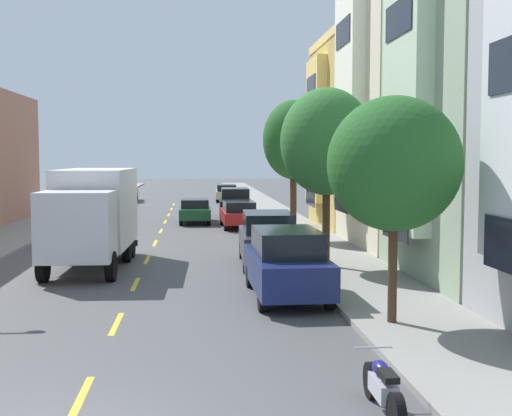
# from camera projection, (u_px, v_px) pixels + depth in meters

# --- Properties ---
(ground_plane) EXTENTS (160.00, 160.00, 0.00)m
(ground_plane) POSITION_uv_depth(u_px,v_px,m) (164.00, 225.00, 38.92)
(ground_plane) COLOR #4C4C4F
(sidewalk_left) EXTENTS (3.20, 120.00, 0.14)m
(sidewalk_left) POSITION_uv_depth(u_px,v_px,m) (28.00, 229.00, 36.31)
(sidewalk_left) COLOR gray
(sidewalk_left) RESTS_ON ground_plane
(sidewalk_right) EXTENTS (3.20, 120.00, 0.14)m
(sidewalk_right) POSITION_uv_depth(u_px,v_px,m) (291.00, 227.00, 37.54)
(sidewalk_right) COLOR gray
(sidewalk_right) RESTS_ON ground_plane
(lane_centerline_dashes) EXTENTS (0.14, 47.20, 0.01)m
(lane_centerline_dashes) POSITION_uv_depth(u_px,v_px,m) (158.00, 236.00, 33.46)
(lane_centerline_dashes) COLOR yellow
(lane_centerline_dashes) RESTS_ON ground_plane
(townhouse_third_cream) EXTENTS (13.25, 7.81, 12.21)m
(townhouse_third_cream) POSITION_uv_depth(u_px,v_px,m) (495.00, 112.00, 29.55)
(townhouse_third_cream) COLOR beige
(townhouse_third_cream) RESTS_ON ground_plane
(townhouse_fourth_mustard) EXTENTS (11.68, 7.81, 10.37)m
(townhouse_fourth_mustard) POSITION_uv_depth(u_px,v_px,m) (418.00, 138.00, 37.51)
(townhouse_fourth_mustard) COLOR tan
(townhouse_fourth_mustard) RESTS_ON ground_plane
(street_tree_nearest) EXTENTS (3.06, 3.06, 5.20)m
(street_tree_nearest) POSITION_uv_depth(u_px,v_px,m) (394.00, 164.00, 15.40)
(street_tree_nearest) COLOR #47331E
(street_tree_nearest) RESTS_ON sidewalk_right
(street_tree_second) EXTENTS (3.22, 3.22, 6.18)m
(street_tree_second) POSITION_uv_depth(u_px,v_px,m) (327.00, 142.00, 23.37)
(street_tree_second) COLOR #47331E
(street_tree_second) RESTS_ON sidewalk_right
(street_tree_third) EXTENTS (2.86, 2.86, 6.43)m
(street_tree_third) POSITION_uv_depth(u_px,v_px,m) (294.00, 140.00, 31.37)
(street_tree_third) COLOR #47331E
(street_tree_third) RESTS_ON sidewalk_right
(delivery_box_truck) EXTENTS (2.58, 7.21, 3.49)m
(delivery_box_truck) POSITION_uv_depth(u_px,v_px,m) (93.00, 213.00, 24.21)
(delivery_box_truck) COLOR white
(delivery_box_truck) RESTS_ON ground_plane
(parked_wagon_red) EXTENTS (1.95, 4.75, 1.50)m
(parked_wagon_red) POSITION_uv_depth(u_px,v_px,m) (238.00, 213.00, 37.56)
(parked_wagon_red) COLOR #AD1E1E
(parked_wagon_red) RESTS_ON ground_plane
(parked_sedan_teal) EXTENTS (1.92, 4.55, 1.43)m
(parked_sedan_teal) POSITION_uv_depth(u_px,v_px,m) (113.00, 199.00, 50.53)
(parked_sedan_teal) COLOR #195B60
(parked_sedan_teal) RESTS_ON ground_plane
(parked_suv_navy) EXTENTS (2.05, 4.84, 1.93)m
(parked_suv_navy) POSITION_uv_depth(u_px,v_px,m) (287.00, 263.00, 18.95)
(parked_suv_navy) COLOR navy
(parked_suv_navy) RESTS_ON ground_plane
(parked_wagon_champagne) EXTENTS (1.93, 4.74, 1.50)m
(parked_wagon_champagne) POSITION_uv_depth(u_px,v_px,m) (226.00, 192.00, 59.01)
(parked_wagon_champagne) COLOR tan
(parked_wagon_champagne) RESTS_ON ground_plane
(parked_pickup_orange) EXTENTS (2.01, 5.30, 1.73)m
(parked_pickup_orange) POSITION_uv_depth(u_px,v_px,m) (124.00, 192.00, 59.36)
(parked_pickup_orange) COLOR orange
(parked_pickup_orange) RESTS_ON ground_plane
(parked_suv_charcoal) EXTENTS (2.07, 4.85, 1.93)m
(parked_suv_charcoal) POSITION_uv_depth(u_px,v_px,m) (268.00, 238.00, 24.65)
(parked_suv_charcoal) COLOR #333338
(parked_suv_charcoal) RESTS_ON ground_plane
(parked_wagon_white) EXTENTS (1.90, 4.73, 1.50)m
(parked_wagon_white) POSITION_uv_depth(u_px,v_px,m) (101.00, 205.00, 43.64)
(parked_wagon_white) COLOR silver
(parked_wagon_white) RESTS_ON ground_plane
(parked_suv_black) EXTENTS (2.07, 4.85, 1.93)m
(parked_suv_black) POSITION_uv_depth(u_px,v_px,m) (235.00, 203.00, 43.23)
(parked_suv_black) COLOR black
(parked_suv_black) RESTS_ON ground_plane
(moving_forest_sedan) EXTENTS (1.80, 4.50, 1.43)m
(moving_forest_sedan) POSITION_uv_depth(u_px,v_px,m) (195.00, 210.00, 40.21)
(moving_forest_sedan) COLOR #194C28
(moving_forest_sedan) RESTS_ON ground_plane
(parked_motorcycle) EXTENTS (0.62, 2.05, 0.90)m
(parked_motorcycle) POSITION_uv_depth(u_px,v_px,m) (383.00, 389.00, 10.39)
(parked_motorcycle) COLOR black
(parked_motorcycle) RESTS_ON ground_plane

